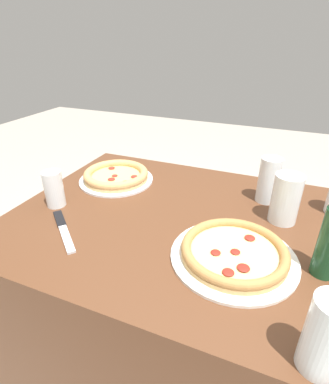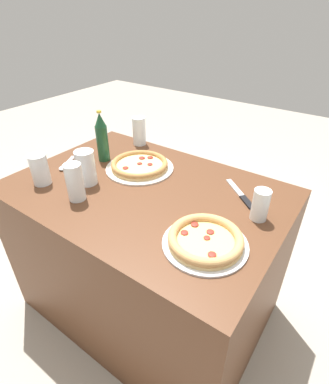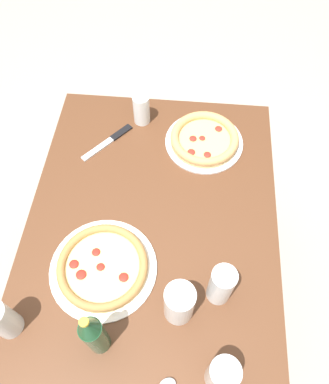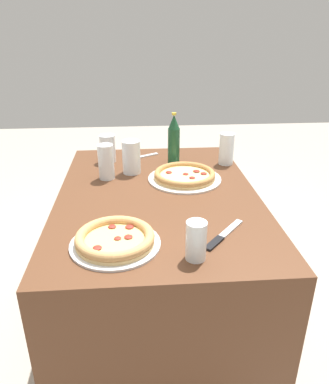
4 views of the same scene
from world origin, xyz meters
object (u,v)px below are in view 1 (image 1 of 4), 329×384
Objects in this scene: glass_water at (268,182)px; knife at (63,228)px; glass_cola at (54,190)px; pizza_margherita at (234,252)px; glass_iced_tea at (285,200)px; pizza_pepperoni at (116,176)px; glass_red_wine at (325,340)px.

knife is (-0.53, -0.41, -0.07)m from glass_water.
pizza_margherita is at bearing -4.20° from glass_cola.
glass_iced_tea is 0.66m from knife.
pizza_margherita is 0.59m from pizza_pepperoni.
glass_red_wine reaches higher than knife.
knife is (-0.49, -0.06, -0.02)m from pizza_margherita.
glass_water is 0.83× the size of knife.
pizza_margherita is at bearing -97.19° from glass_water.
glass_cola is at bearing 175.80° from pizza_margherita.
glass_red_wine is (0.79, -0.27, 0.01)m from glass_cola.
pizza_margherita is 2.07× the size of glass_water.
pizza_margherita is 0.30m from glass_red_wine.
glass_water is (0.04, 0.34, 0.05)m from pizza_margherita.
glass_cola is 0.65× the size of knife.
knife is (0.02, -0.35, -0.02)m from pizza_pepperoni.
knife is at bearing 166.42° from glass_red_wine.
glass_iced_tea reaches higher than pizza_margherita.
glass_cola is at bearing -165.00° from glass_iced_tea.
glass_iced_tea reaches higher than pizza_pepperoni.
pizza_margherita is 0.35m from glass_water.
glass_water is at bearing 37.45° from knife.
glass_cola is 0.73m from glass_iced_tea.
knife is (-0.59, -0.30, -0.07)m from glass_iced_tea.
pizza_pepperoni is 0.62m from glass_iced_tea.
glass_cola is at bearing -110.46° from pizza_pepperoni.
glass_red_wine is at bearing -79.64° from glass_iced_tea.
glass_red_wine is 0.47m from glass_iced_tea.
glass_iced_tea is at bearing 15.00° from glass_cola.
glass_water is (-0.06, 0.11, -0.00)m from glass_iced_tea.
glass_iced_tea is 0.98× the size of glass_water.
glass_iced_tea is at bearing -4.75° from pizza_pepperoni.
glass_water reaches higher than knife.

